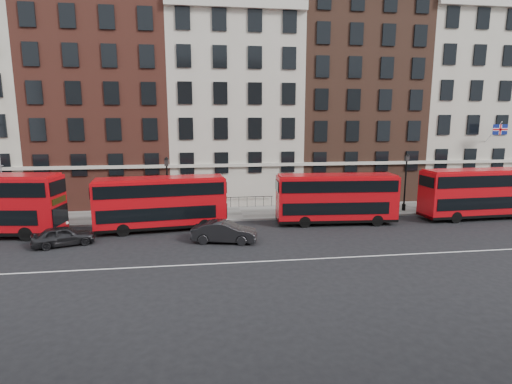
{
  "coord_description": "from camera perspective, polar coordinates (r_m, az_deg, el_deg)",
  "views": [
    {
      "loc": [
        -3.56,
        -24.71,
        8.45
      ],
      "look_at": [
        0.59,
        5.0,
        3.0
      ],
      "focal_mm": 28.0,
      "sensor_mm": 36.0,
      "label": 1
    }
  ],
  "objects": [
    {
      "name": "bus_c",
      "position": [
        33.17,
        11.33,
        -0.78
      ],
      "size": [
        9.87,
        2.99,
        4.09
      ],
      "rotation": [
        0.0,
        0.0,
        -0.07
      ],
      "color": "#BB0910",
      "rests_on": "ground"
    },
    {
      "name": "bus_d",
      "position": [
        39.25,
        29.28,
        -0.03
      ],
      "size": [
        10.33,
        2.88,
        4.3
      ],
      "rotation": [
        0.0,
        0.0,
        0.04
      ],
      "color": "#BB0910",
      "rests_on": "ground"
    },
    {
      "name": "traffic_light",
      "position": [
        43.23,
        31.53,
        0.79
      ],
      "size": [
        0.25,
        0.45,
        3.27
      ],
      "color": "black",
      "rests_on": "pavement"
    },
    {
      "name": "lamp_post_right",
      "position": [
        39.03,
        20.58,
        1.73
      ],
      "size": [
        0.44,
        0.44,
        5.33
      ],
      "color": "black",
      "rests_on": "pavement"
    },
    {
      "name": "bus_b",
      "position": [
        31.48,
        -13.46,
        -1.41
      ],
      "size": [
        10.03,
        3.41,
        4.13
      ],
      "rotation": [
        0.0,
        0.0,
        0.11
      ],
      "color": "#BB0910",
      "rests_on": "ground"
    },
    {
      "name": "car_front",
      "position": [
        28.02,
        -4.54,
        -5.7
      ],
      "size": [
        4.75,
        2.53,
        1.49
      ],
      "primitive_type": "imported",
      "rotation": [
        0.0,
        0.0,
        1.35
      ],
      "color": "black",
      "rests_on": "ground"
    },
    {
      "name": "car_rear",
      "position": [
        30.22,
        -25.79,
        -5.66
      ],
      "size": [
        4.28,
        2.79,
        1.35
      ],
      "primitive_type": "imported",
      "rotation": [
        0.0,
        0.0,
        1.9
      ],
      "color": "black",
      "rests_on": "ground"
    },
    {
      "name": "lamp_post_left",
      "position": [
        33.81,
        -12.54,
        0.91
      ],
      "size": [
        0.44,
        0.44,
        5.33
      ],
      "color": "black",
      "rests_on": "pavement"
    },
    {
      "name": "iron_railings",
      "position": [
        38.38,
        -2.47,
        -1.44
      ],
      "size": [
        6.6,
        0.06,
        1.0
      ],
      "primitive_type": null,
      "color": "black",
      "rests_on": "pavement"
    },
    {
      "name": "pavement",
      "position": [
        36.36,
        -2.12,
        -3.02
      ],
      "size": [
        80.0,
        5.0,
        0.15
      ],
      "primitive_type": "cube",
      "color": "slate",
      "rests_on": "ground"
    },
    {
      "name": "building_terrace",
      "position": [
        42.75,
        -3.67,
        12.68
      ],
      "size": [
        64.0,
        11.95,
        22.0
      ],
      "color": "#B0AC99",
      "rests_on": "ground"
    },
    {
      "name": "road_centre_line",
      "position": [
        24.49,
        0.91,
        -9.88
      ],
      "size": [
        70.0,
        0.12,
        0.01
      ],
      "primitive_type": "cube",
      "color": "white",
      "rests_on": "ground"
    },
    {
      "name": "kerb",
      "position": [
        33.95,
        -1.69,
        -3.98
      ],
      "size": [
        80.0,
        0.3,
        0.16
      ],
      "primitive_type": "cube",
      "color": "gray",
      "rests_on": "ground"
    },
    {
      "name": "ground",
      "position": [
        26.35,
        0.23,
        -8.4
      ],
      "size": [
        120.0,
        120.0,
        0.0
      ],
      "primitive_type": "plane",
      "color": "black",
      "rests_on": "ground"
    }
  ]
}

